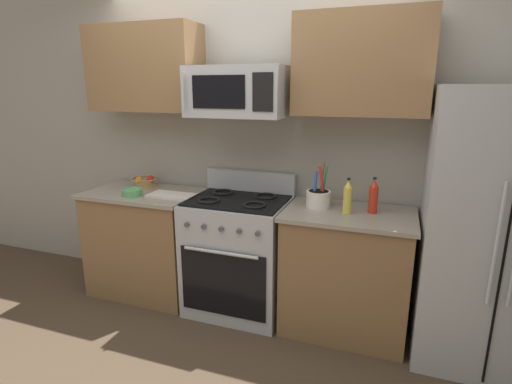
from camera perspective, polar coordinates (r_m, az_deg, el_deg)
The scene contains 15 objects.
ground_plane at distance 2.93m, azimuth -7.47°, elevation -22.06°, with size 16.00×16.00×0.00m, color #473828.
wall_back at distance 3.31m, azimuth -0.23°, elevation 6.88°, with size 8.00×0.10×2.60m, color #9E998E.
counter_left at distance 3.60m, azimuth -15.49°, elevation -6.95°, with size 0.95×0.61×0.91m.
range_oven at distance 3.20m, azimuth -2.53°, elevation -8.85°, with size 0.76×0.66×1.09m.
counter_right at distance 3.01m, azimuth 12.79°, elevation -11.11°, with size 0.91×0.61×0.91m.
refrigerator at distance 2.89m, azimuth 30.85°, elevation -4.84°, with size 0.81×0.72×1.77m.
microwave at distance 2.96m, azimuth -2.61°, elevation 14.23°, with size 0.71×0.44×0.36m.
upper_cabinets_left at distance 3.49m, azimuth -15.71°, elevation 16.70°, with size 0.94×0.34×0.67m.
upper_cabinets_right at distance 2.88m, azimuth 15.00°, elevation 17.28°, with size 0.90×0.34×0.67m.
utensil_crock at distance 2.91m, azimuth 8.99°, elevation -0.85°, with size 0.18×0.18×0.34m.
fruit_basket at distance 3.60m, azimuth -15.70°, elevation 1.40°, with size 0.24×0.24×0.10m.
cutting_board at distance 3.25m, azimuth -11.90°, elevation -0.48°, with size 0.40×0.20×0.02m, color silver.
bottle_oil at distance 2.79m, azimuth 13.08°, elevation -0.74°, with size 0.06×0.06×0.25m.
bottle_hot_sauce at distance 2.85m, azimuth 16.56°, elevation -0.64°, with size 0.06×0.06×0.25m.
prep_bowl at distance 3.34m, azimuth -17.38°, elevation 0.00°, with size 0.16×0.16×0.06m.
Camera 1 is at (1.12, -2.07, 1.75)m, focal length 27.76 mm.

